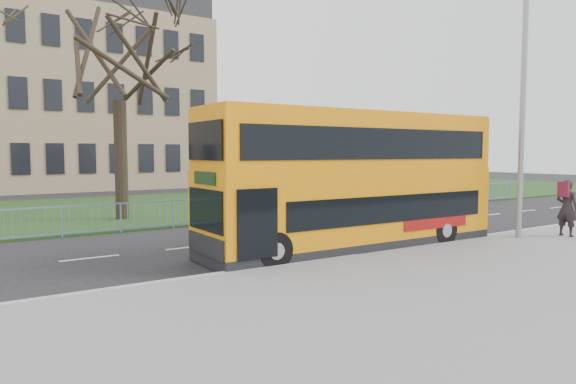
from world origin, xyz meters
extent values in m
plane|color=black|center=(0.00, 0.00, 0.00)|extent=(120.00, 120.00, 0.00)
cube|color=slate|center=(0.00, -6.75, 0.06)|extent=(80.00, 10.50, 0.12)
cube|color=gray|center=(0.00, -1.55, 0.07)|extent=(80.00, 0.20, 0.14)
cube|color=#183413|center=(0.00, 14.30, 0.04)|extent=(80.00, 15.40, 0.08)
cube|color=#8F7D5B|center=(-5.00, 35.00, 7.00)|extent=(30.00, 15.00, 14.00)
cube|color=orange|center=(1.05, -0.50, 1.24)|extent=(9.73, 2.43, 1.80)
cube|color=orange|center=(1.05, -0.50, 2.29)|extent=(9.73, 2.43, 0.31)
cube|color=orange|center=(1.05, -0.50, 3.26)|extent=(9.69, 2.39, 1.62)
cube|color=black|center=(1.59, -1.67, 1.31)|extent=(7.49, 0.13, 0.79)
cube|color=black|center=(1.03, -1.65, 3.18)|extent=(8.93, 0.15, 0.88)
cylinder|color=black|center=(-2.43, -1.50, 0.48)|extent=(0.96, 0.27, 0.96)
cylinder|color=black|center=(3.85, -1.58, 0.48)|extent=(0.96, 0.27, 0.96)
imported|color=black|center=(8.11, -3.17, 1.07)|extent=(0.48, 0.71, 1.91)
cylinder|color=gray|center=(6.52, -2.44, 4.61)|extent=(0.18, 0.18, 8.99)
camera|label=1|loc=(-9.16, -12.27, 2.93)|focal=32.00mm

